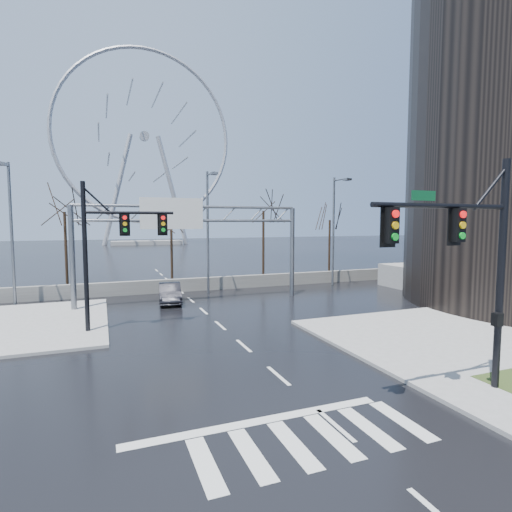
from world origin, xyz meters
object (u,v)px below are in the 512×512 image
signal_mast_near (473,253)px  car (170,293)px  signal_mast_far (108,242)px  sign_gantry (188,232)px  ferris_wheel (144,144)px

signal_mast_near → car: signal_mast_near is taller
car → signal_mast_far: bearing=-115.9°
sign_gantry → car: size_ratio=3.75×
signal_mast_far → ferris_wheel: ferris_wheel is taller
signal_mast_near → ferris_wheel: ferris_wheel is taller
car → ferris_wheel: bearing=91.7°
sign_gantry → ferris_wheel: 82.91m
ferris_wheel → car: ferris_wheel is taller
sign_gantry → ferris_wheel: ferris_wheel is taller
signal_mast_far → sign_gantry: bearing=47.5°
signal_mast_near → sign_gantry: 19.79m
signal_mast_far → sign_gantry: size_ratio=0.49×
signal_mast_near → ferris_wheel: bearing=90.1°
signal_mast_far → signal_mast_near: bearing=-49.7°
signal_mast_far → ferris_wheel: size_ratio=0.16×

